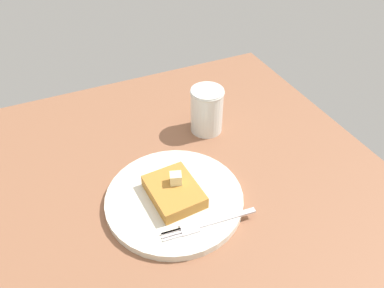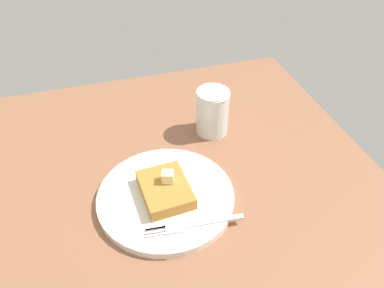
# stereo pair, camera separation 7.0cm
# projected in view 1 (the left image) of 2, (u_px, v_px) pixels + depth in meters

# --- Properties ---
(table_surface) EXTENTS (0.99, 0.99, 0.02)m
(table_surface) POSITION_uv_depth(u_px,v_px,m) (143.00, 253.00, 0.59)
(table_surface) COLOR brown
(table_surface) RESTS_ON ground
(plate) EXTENTS (0.24, 0.24, 0.01)m
(plate) POSITION_uv_depth(u_px,v_px,m) (174.00, 198.00, 0.65)
(plate) COLOR silver
(plate) RESTS_ON table_surface
(toast_slice_center) EXTENTS (0.09, 0.11, 0.02)m
(toast_slice_center) POSITION_uv_depth(u_px,v_px,m) (174.00, 192.00, 0.64)
(toast_slice_center) COLOR #B3772F
(toast_slice_center) RESTS_ON plate
(butter_pat_primary) EXTENTS (0.02, 0.02, 0.02)m
(butter_pat_primary) POSITION_uv_depth(u_px,v_px,m) (176.00, 178.00, 0.63)
(butter_pat_primary) COLOR #F1E9B2
(butter_pat_primary) RESTS_ON toast_slice_center
(fork) EXTENTS (0.16, 0.03, 0.00)m
(fork) POSITION_uv_depth(u_px,v_px,m) (204.00, 224.00, 0.60)
(fork) COLOR silver
(fork) RESTS_ON plate
(syrup_jar) EXTENTS (0.07, 0.07, 0.10)m
(syrup_jar) POSITION_uv_depth(u_px,v_px,m) (207.00, 112.00, 0.78)
(syrup_jar) COLOR #491E0F
(syrup_jar) RESTS_ON table_surface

